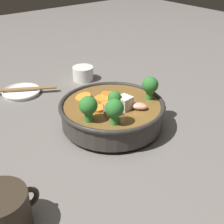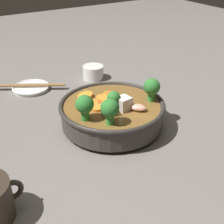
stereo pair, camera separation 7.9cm
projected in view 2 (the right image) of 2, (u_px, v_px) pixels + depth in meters
ground_plane at (112, 126)px, 0.84m from camera, size 3.00×3.00×0.00m
stirfry_bowl at (112, 111)px, 0.81m from camera, size 0.28×0.28×0.13m
side_saucer at (31, 88)px, 1.03m from camera, size 0.12×0.12×0.01m
tea_cup at (93, 72)px, 1.10m from camera, size 0.07×0.07×0.05m
chopsticks_pair at (31, 85)px, 1.03m from camera, size 0.20×0.13×0.01m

